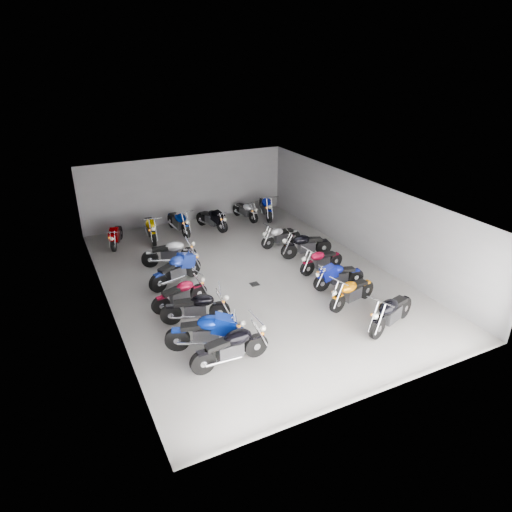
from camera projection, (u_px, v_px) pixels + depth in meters
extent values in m
plane|color=gray|center=(249.00, 278.00, 16.95)|extent=(14.00, 14.00, 0.00)
cube|color=slate|center=(186.00, 189.00, 21.98)|extent=(10.00, 0.10, 3.20)
cube|color=slate|center=(104.00, 266.00, 14.27)|extent=(0.10, 14.00, 3.20)
cube|color=slate|center=(361.00, 218.00, 18.28)|extent=(0.10, 14.00, 3.20)
cube|color=black|center=(248.00, 195.00, 15.60)|extent=(10.00, 14.00, 0.04)
cube|color=black|center=(255.00, 284.00, 16.54)|extent=(0.32, 0.32, 0.01)
cylinder|color=black|center=(256.00, 345.00, 12.57)|extent=(0.70, 0.16, 0.69)
cylinder|color=black|center=(203.00, 362.00, 11.90)|extent=(0.70, 0.19, 0.69)
cube|color=#2D2D30|center=(230.00, 350.00, 12.19)|extent=(0.72, 0.35, 0.43)
ellipsoid|color=black|center=(238.00, 337.00, 12.15)|extent=(0.75, 0.46, 0.39)
cube|color=black|center=(218.00, 345.00, 11.91)|extent=(0.67, 0.33, 0.20)
cylinder|color=black|center=(235.00, 337.00, 12.93)|extent=(0.71, 0.39, 0.71)
cylinder|color=black|center=(177.00, 339.00, 12.82)|extent=(0.72, 0.42, 0.71)
cube|color=#2D2D30|center=(206.00, 335.00, 12.83)|extent=(0.79, 0.57, 0.44)
ellipsoid|color=navy|center=(214.00, 324.00, 12.70)|extent=(0.87, 0.69, 0.40)
cube|color=black|center=(193.00, 326.00, 12.67)|extent=(0.74, 0.54, 0.20)
cylinder|color=black|center=(220.00, 311.00, 14.22)|extent=(0.67, 0.34, 0.66)
cylinder|color=black|center=(171.00, 315.00, 14.05)|extent=(0.68, 0.36, 0.66)
cube|color=#2D2D30|center=(195.00, 310.00, 14.09)|extent=(0.74, 0.51, 0.41)
ellipsoid|color=black|center=(202.00, 300.00, 13.98)|extent=(0.80, 0.62, 0.37)
cube|color=black|center=(184.00, 303.00, 13.93)|extent=(0.69, 0.48, 0.19)
cylinder|color=black|center=(198.00, 293.00, 15.36)|extent=(0.62, 0.23, 0.61)
cylinder|color=black|center=(161.00, 305.00, 14.61)|extent=(0.63, 0.25, 0.61)
cube|color=#2D2D30|center=(180.00, 296.00, 14.94)|extent=(0.66, 0.39, 0.38)
ellipsoid|color=maroon|center=(185.00, 286.00, 14.93)|extent=(0.71, 0.49, 0.34)
cube|color=black|center=(171.00, 292.00, 14.67)|extent=(0.62, 0.37, 0.17)
cylinder|color=black|center=(192.00, 268.00, 16.98)|extent=(0.70, 0.40, 0.70)
cylinder|color=black|center=(158.00, 283.00, 15.90)|extent=(0.71, 0.42, 0.70)
cube|color=#2D2D30|center=(176.00, 272.00, 16.40)|extent=(0.78, 0.57, 0.44)
ellipsoid|color=#1A319D|center=(180.00, 261.00, 16.41)|extent=(0.85, 0.69, 0.39)
cube|color=black|center=(167.00, 268.00, 16.03)|extent=(0.73, 0.54, 0.20)
cylinder|color=black|center=(189.00, 255.00, 18.04)|extent=(0.68, 0.27, 0.66)
cylinder|color=black|center=(150.00, 259.00, 17.71)|extent=(0.68, 0.29, 0.66)
cube|color=#2D2D30|center=(169.00, 255.00, 17.83)|extent=(0.72, 0.45, 0.41)
ellipsoid|color=#B1B1B8|center=(175.00, 246.00, 17.74)|extent=(0.78, 0.55, 0.37)
cube|color=black|center=(160.00, 249.00, 17.64)|extent=(0.68, 0.42, 0.19)
cylinder|color=black|center=(377.00, 328.00, 13.35)|extent=(0.71, 0.37, 0.70)
cylinder|color=black|center=(404.00, 307.00, 14.39)|extent=(0.72, 0.39, 0.70)
cube|color=#2D2D30|center=(391.00, 314.00, 13.83)|extent=(0.78, 0.55, 0.44)
ellipsoid|color=black|center=(389.00, 307.00, 13.52)|extent=(0.85, 0.67, 0.40)
cube|color=black|center=(398.00, 301.00, 13.93)|extent=(0.73, 0.51, 0.20)
cylinder|color=black|center=(337.00, 303.00, 14.69)|extent=(0.65, 0.27, 0.64)
cylinder|color=black|center=(366.00, 290.00, 15.52)|extent=(0.65, 0.29, 0.64)
cube|color=#2D2D30|center=(352.00, 294.00, 15.06)|extent=(0.70, 0.44, 0.40)
ellipsoid|color=orange|center=(349.00, 287.00, 14.80)|extent=(0.75, 0.54, 0.36)
cube|color=black|center=(359.00, 283.00, 15.13)|extent=(0.65, 0.41, 0.18)
cylinder|color=black|center=(322.00, 283.00, 15.98)|extent=(0.61, 0.18, 0.61)
cylinder|color=black|center=(355.00, 277.00, 16.42)|extent=(0.62, 0.20, 0.61)
cube|color=#2D2D30|center=(339.00, 277.00, 16.16)|extent=(0.64, 0.34, 0.38)
ellipsoid|color=#0E1991|center=(334.00, 271.00, 15.97)|extent=(0.68, 0.44, 0.34)
cube|color=black|center=(347.00, 269.00, 16.15)|extent=(0.60, 0.32, 0.17)
cylinder|color=black|center=(307.00, 268.00, 17.05)|extent=(0.61, 0.18, 0.60)
cylinder|color=black|center=(335.00, 260.00, 17.70)|extent=(0.61, 0.20, 0.60)
cube|color=#2D2D30|center=(322.00, 262.00, 17.33)|extent=(0.63, 0.34, 0.38)
ellipsoid|color=maroon|center=(318.00, 256.00, 17.11)|extent=(0.67, 0.44, 0.34)
cube|color=black|center=(328.00, 254.00, 17.37)|extent=(0.59, 0.32, 0.17)
cylinder|color=black|center=(289.00, 251.00, 18.37)|extent=(0.68, 0.24, 0.67)
cylinder|color=black|center=(323.00, 247.00, 18.78)|extent=(0.68, 0.26, 0.67)
cube|color=#2D2D30|center=(306.00, 247.00, 18.53)|extent=(0.72, 0.42, 0.42)
ellipsoid|color=black|center=(302.00, 240.00, 18.33)|extent=(0.77, 0.52, 0.38)
cube|color=black|center=(314.00, 239.00, 18.50)|extent=(0.67, 0.39, 0.19)
cylinder|color=black|center=(268.00, 242.00, 19.32)|extent=(0.59, 0.16, 0.59)
cylinder|color=black|center=(294.00, 236.00, 19.93)|extent=(0.60, 0.18, 0.59)
cube|color=#2D2D30|center=(281.00, 237.00, 19.59)|extent=(0.61, 0.32, 0.37)
ellipsoid|color=#BBBBC0|center=(277.00, 232.00, 19.37)|extent=(0.65, 0.41, 0.33)
cube|color=black|center=(287.00, 231.00, 19.61)|extent=(0.58, 0.30, 0.17)
cylinder|color=black|center=(114.00, 245.00, 19.08)|extent=(0.33, 0.59, 0.59)
cylinder|color=black|center=(120.00, 233.00, 20.29)|extent=(0.34, 0.60, 0.59)
cube|color=#2D2D30|center=(117.00, 237.00, 19.65)|extent=(0.48, 0.66, 0.37)
ellipsoid|color=#9A0002|center=(115.00, 232.00, 19.34)|extent=(0.57, 0.72, 0.33)
cube|color=black|center=(117.00, 229.00, 19.80)|extent=(0.44, 0.62, 0.17)
cylinder|color=black|center=(154.00, 238.00, 19.60)|extent=(0.22, 0.71, 0.70)
cylinder|color=black|center=(149.00, 226.00, 20.95)|extent=(0.24, 0.71, 0.70)
cube|color=#2D2D30|center=(151.00, 229.00, 20.23)|extent=(0.40, 0.74, 0.44)
ellipsoid|color=#CCA300|center=(151.00, 224.00, 19.88)|extent=(0.52, 0.79, 0.39)
cube|color=black|center=(149.00, 220.00, 20.40)|extent=(0.38, 0.70, 0.20)
cylinder|color=black|center=(186.00, 231.00, 20.39)|extent=(0.22, 0.70, 0.69)
cylinder|color=black|center=(172.00, 221.00, 21.59)|extent=(0.24, 0.70, 0.69)
cube|color=#2D2D30|center=(179.00, 223.00, 20.95)|extent=(0.40, 0.73, 0.43)
ellipsoid|color=navy|center=(180.00, 218.00, 20.62)|extent=(0.51, 0.78, 0.39)
cube|color=black|center=(175.00, 215.00, 21.08)|extent=(0.38, 0.69, 0.20)
cylinder|color=black|center=(222.00, 226.00, 20.99)|extent=(0.35, 0.64, 0.63)
cylinder|color=black|center=(202.00, 219.00, 21.88)|extent=(0.36, 0.64, 0.63)
cube|color=#2D2D30|center=(212.00, 221.00, 21.39)|extent=(0.51, 0.71, 0.40)
ellipsoid|color=black|center=(214.00, 215.00, 21.13)|extent=(0.61, 0.77, 0.36)
cube|color=black|center=(207.00, 213.00, 21.47)|extent=(0.47, 0.66, 0.18)
cylinder|color=black|center=(253.00, 217.00, 22.15)|extent=(0.24, 0.61, 0.60)
cylinder|color=black|center=(237.00, 210.00, 23.13)|extent=(0.25, 0.61, 0.60)
cube|color=#2D2D30|center=(245.00, 212.00, 22.60)|extent=(0.39, 0.65, 0.37)
ellipsoid|color=silver|center=(247.00, 207.00, 22.33)|extent=(0.49, 0.69, 0.34)
cube|color=black|center=(242.00, 205.00, 22.71)|extent=(0.37, 0.61, 0.17)
cylinder|color=black|center=(269.00, 215.00, 22.20)|extent=(0.33, 0.74, 0.72)
cylinder|color=black|center=(262.00, 205.00, 23.66)|extent=(0.35, 0.74, 0.72)
cube|color=#2D2D30|center=(266.00, 208.00, 22.88)|extent=(0.52, 0.80, 0.45)
ellipsoid|color=#051289|center=(267.00, 203.00, 22.51)|extent=(0.63, 0.86, 0.41)
cube|color=black|center=(264.00, 200.00, 23.07)|extent=(0.48, 0.75, 0.21)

